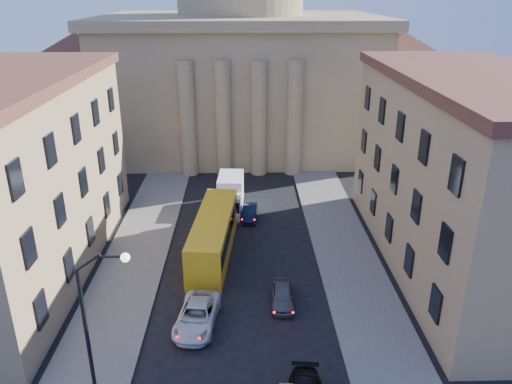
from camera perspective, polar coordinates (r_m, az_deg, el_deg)
sidewalk_left at (r=37.28m, az=-15.16°, el=-11.09°), size 5.00×60.00×0.15m
sidewalk_right at (r=37.14m, az=11.75°, el=-10.88°), size 5.00×60.00×0.15m
church at (r=68.19m, az=-1.75°, el=15.28°), size 68.02×28.76×36.60m
building_left at (r=40.38m, az=-26.75°, el=1.51°), size 11.60×26.60×14.70m
building_right at (r=40.11m, az=23.25°, el=1.97°), size 11.60×26.60×14.70m
street_lamp at (r=26.07m, az=-17.89°, el=-13.54°), size 2.62×0.44×8.83m
car_left_mid at (r=32.98m, az=-6.75°, el=-13.85°), size 3.03×5.52×1.46m
car_right_far at (r=34.78m, az=3.02°, el=-11.75°), size 1.69×3.89×1.31m
car_right_distant at (r=46.86m, az=-0.71°, el=-2.33°), size 1.59×3.81×1.23m
city_bus at (r=40.46m, az=-4.87°, el=-4.76°), size 3.67×11.92×3.31m
box_truck at (r=48.40m, az=-2.97°, el=-0.36°), size 2.60×5.98×3.23m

